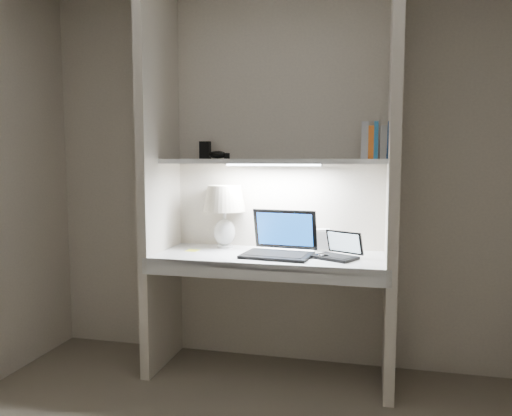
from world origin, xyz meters
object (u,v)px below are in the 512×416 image
(laptop_main, at_px, (280,245))
(laptop_netbook, at_px, (338,252))
(table_lamp, at_px, (224,206))
(speaker, at_px, (322,240))
(book_row, at_px, (379,141))

(laptop_main, xyz_separation_m, laptop_netbook, (0.36, -0.02, -0.02))
(table_lamp, relative_size, laptop_main, 0.94)
(laptop_netbook, bearing_deg, laptop_main, -154.45)
(laptop_netbook, xyz_separation_m, speaker, (-0.12, 0.22, 0.03))
(laptop_netbook, height_order, speaker, laptop_netbook)
(laptop_main, relative_size, laptop_netbook, 1.42)
(laptop_main, relative_size, speaker, 3.14)
(speaker, distance_m, book_row, 0.72)
(laptop_main, distance_m, speaker, 0.31)
(laptop_main, bearing_deg, laptop_netbook, 3.11)
(table_lamp, xyz_separation_m, book_row, (0.99, -0.06, 0.42))
(table_lamp, height_order, speaker, table_lamp)
(table_lamp, distance_m, book_row, 1.08)
(table_lamp, xyz_separation_m, speaker, (0.65, 0.04, -0.21))
(laptop_main, bearing_deg, table_lamp, 164.61)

